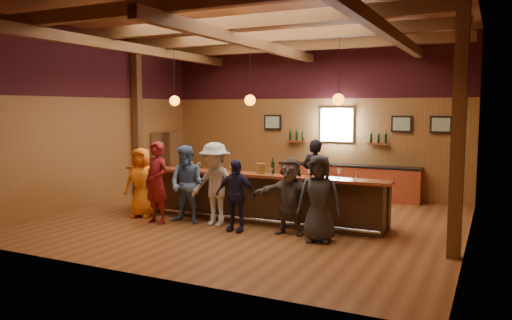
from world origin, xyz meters
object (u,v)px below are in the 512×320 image
(bottle_a, at_px, (273,167))
(customer_redvest, at_px, (157,183))
(back_bar_cabinet, at_px, (347,181))
(customer_white, at_px, (215,184))
(customer_dark, at_px, (319,198))
(customer_brown, at_px, (290,196))
(bar_counter, at_px, (254,197))
(customer_orange, at_px, (141,182))
(ice_bucket, at_px, (261,168))
(bartender, at_px, (315,177))
(customer_navy, at_px, (235,195))
(customer_denim, at_px, (187,184))
(stainless_fridge, at_px, (168,161))

(bottle_a, bearing_deg, customer_redvest, -156.31)
(back_bar_cabinet, distance_m, bottle_a, 3.90)
(customer_white, relative_size, customer_dark, 1.08)
(customer_brown, xyz_separation_m, bottle_a, (-0.68, 0.67, 0.47))
(bar_counter, relative_size, customer_white, 3.50)
(customer_orange, bearing_deg, customer_white, -12.85)
(customer_dark, height_order, ice_bucket, customer_dark)
(bartender, bearing_deg, customer_redvest, 43.24)
(bartender, xyz_separation_m, ice_bucket, (-0.78, -1.36, 0.32))
(bartender, relative_size, bottle_a, 5.17)
(bar_counter, xyz_separation_m, customer_navy, (0.13, -1.12, 0.22))
(customer_redvest, bearing_deg, customer_denim, 39.47)
(customer_dark, xyz_separation_m, ice_bucket, (-1.63, 0.89, 0.39))
(bottle_a, bearing_deg, back_bar_cabinet, 80.58)
(stainless_fridge, height_order, customer_brown, stainless_fridge)
(bartender, bearing_deg, customer_orange, 32.86)
(customer_orange, bearing_deg, bar_counter, 6.52)
(customer_redvest, height_order, customer_denim, customer_redvest)
(customer_dark, distance_m, ice_bucket, 1.90)
(customer_navy, bearing_deg, bottle_a, 61.56)
(back_bar_cabinet, relative_size, customer_white, 2.22)
(customer_denim, distance_m, ice_bucket, 1.66)
(bar_counter, height_order, customer_dark, customer_dark)
(bar_counter, relative_size, stainless_fridge, 3.50)
(stainless_fridge, relative_size, ice_bucket, 8.15)
(customer_orange, height_order, customer_navy, customer_orange)
(bartender, bearing_deg, ice_bucket, 64.18)
(bar_counter, xyz_separation_m, back_bar_cabinet, (1.18, 3.57, -0.05))
(customer_white, bearing_deg, back_bar_cabinet, 74.27)
(ice_bucket, bearing_deg, bar_counter, 139.16)
(customer_orange, distance_m, customer_dark, 4.43)
(customer_denim, bearing_deg, stainless_fridge, 129.59)
(customer_redvest, relative_size, customer_denim, 1.05)
(customer_denim, height_order, customer_navy, customer_denim)
(customer_redvest, bearing_deg, customer_navy, 15.60)
(bar_counter, xyz_separation_m, customer_orange, (-2.49, -0.86, 0.29))
(bottle_a, bearing_deg, customer_navy, -115.16)
(stainless_fridge, relative_size, customer_brown, 1.16)
(customer_orange, relative_size, customer_dark, 0.97)
(ice_bucket, bearing_deg, customer_dark, -28.47)
(customer_orange, height_order, customer_redvest, customer_redvest)
(customer_white, bearing_deg, customer_navy, -16.22)
(back_bar_cabinet, distance_m, customer_denim, 5.09)
(customer_denim, xyz_separation_m, ice_bucket, (1.48, 0.66, 0.36))
(customer_denim, relative_size, customer_brown, 1.11)
(customer_redvest, bearing_deg, customer_dark, 13.66)
(customer_denim, bearing_deg, customer_white, 2.89)
(customer_orange, height_order, customer_denim, customer_denim)
(customer_brown, distance_m, ice_bucket, 1.20)
(customer_white, bearing_deg, bartender, 56.25)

